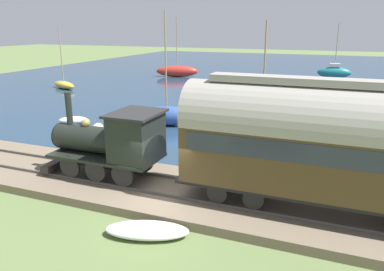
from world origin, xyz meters
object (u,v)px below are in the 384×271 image
object	(u,v)px
sailboat_teal	(334,72)
beached_dinghy	(147,230)
sailboat_yellow	(64,84)
sailboat_blue	(167,115)
rowboat_far_out	(319,128)
sailboat_red	(177,71)
steam_locomotive	(114,140)
rowboat_off_pier	(340,179)
rowboat_near_shore	(98,129)
passenger_coach	(333,142)
sailboat_black	(261,133)
rowboat_mid_harbor	(73,120)

from	to	relation	value
sailboat_teal	beached_dinghy	size ratio (longest dim) A/B	2.32
sailboat_yellow	sailboat_blue	distance (m)	20.12
sailboat_blue	rowboat_far_out	distance (m)	10.27
sailboat_red	steam_locomotive	bearing A→B (deg)	-176.43
sailboat_yellow	rowboat_off_pier	world-z (taller)	sailboat_yellow
rowboat_far_out	sailboat_red	bearing A→B (deg)	19.01
sailboat_teal	sailboat_blue	size ratio (longest dim) A/B	0.91
sailboat_red	rowboat_near_shore	world-z (taller)	sailboat_red
passenger_coach	sailboat_yellow	size ratio (longest dim) A/B	1.63
sailboat_red	sailboat_blue	size ratio (longest dim) A/B	1.02
sailboat_black	rowboat_mid_harbor	bearing A→B (deg)	77.87
sailboat_blue	rowboat_off_pier	bearing A→B (deg)	-130.54
steam_locomotive	sailboat_teal	size ratio (longest dim) A/B	0.76
rowboat_near_shore	rowboat_off_pier	size ratio (longest dim) A/B	0.92
sailboat_yellow	sailboat_blue	xyz separation A→B (m)	(-10.17, -17.36, 0.26)
steam_locomotive	rowboat_off_pier	xyz separation A→B (m)	(3.90, -8.99, -1.91)
sailboat_yellow	sailboat_blue	bearing A→B (deg)	-97.06
rowboat_far_out	rowboat_off_pier	size ratio (longest dim) A/B	1.09
rowboat_far_out	rowboat_off_pier	xyz separation A→B (m)	(-8.56, -1.40, -0.05)
sailboat_red	beached_dinghy	world-z (taller)	sailboat_red
beached_dinghy	passenger_coach	bearing A→B (deg)	-60.05
sailboat_yellow	rowboat_far_out	xyz separation A→B (m)	(-7.83, -27.35, -0.24)
sailboat_red	beached_dinghy	distance (m)	40.09
sailboat_yellow	rowboat_off_pier	distance (m)	33.09
rowboat_mid_harbor	beached_dinghy	bearing A→B (deg)	-160.80
rowboat_mid_harbor	sailboat_red	bearing A→B (deg)	-20.07
sailboat_red	sailboat_black	world-z (taller)	sailboat_red
sailboat_teal	sailboat_black	distance (m)	32.12
rowboat_near_shore	sailboat_blue	bearing A→B (deg)	13.64
sailboat_black	rowboat_mid_harbor	xyz separation A→B (m)	(-0.41, 13.23, -0.38)
sailboat_blue	rowboat_mid_harbor	bearing A→B (deg)	96.84
sailboat_black	rowboat_far_out	bearing A→B (deg)	-50.81
sailboat_yellow	beached_dinghy	size ratio (longest dim) A/B	2.18
rowboat_far_out	beached_dinghy	distance (m)	16.19
sailboat_black	rowboat_mid_harbor	distance (m)	13.24
sailboat_yellow	beached_dinghy	bearing A→B (deg)	-112.32
sailboat_red	rowboat_mid_harbor	xyz separation A→B (m)	(-25.96, -3.46, -0.50)
sailboat_red	beached_dinghy	xyz separation A→B (m)	(-37.06, -15.30, -0.56)
rowboat_near_shore	steam_locomotive	bearing A→B (deg)	-80.30
sailboat_red	rowboat_far_out	xyz separation A→B (m)	(-21.49, -19.74, -0.56)
passenger_coach	rowboat_mid_harbor	distance (m)	19.20
sailboat_blue	rowboat_near_shore	size ratio (longest dim) A/B	3.37
passenger_coach	sailboat_red	xyz separation A→B (m)	(33.94, 20.71, -2.21)
steam_locomotive	sailboat_blue	distance (m)	10.49
sailboat_blue	rowboat_mid_harbor	distance (m)	6.66
rowboat_near_shore	beached_dinghy	bearing A→B (deg)	-78.72
steam_locomotive	passenger_coach	world-z (taller)	passenger_coach
sailboat_black	rowboat_near_shore	xyz separation A→B (m)	(-1.62, 10.34, -0.39)
sailboat_yellow	sailboat_black	xyz separation A→B (m)	(-11.89, -24.30, 0.20)
rowboat_mid_harbor	beached_dinghy	world-z (taller)	rowboat_mid_harbor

